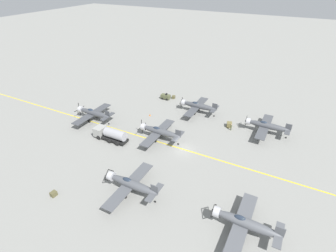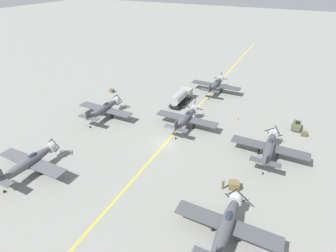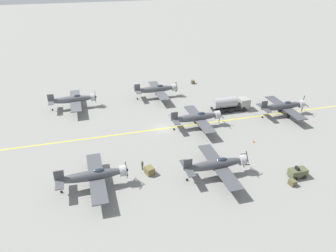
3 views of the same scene
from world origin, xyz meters
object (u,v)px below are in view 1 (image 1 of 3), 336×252
(airplane_near_right, at_px, (266,126))
(supply_crate_outboard, at_px, (229,125))
(airplane_far_center, at_px, (93,113))
(ground_crew_walking, at_px, (231,127))
(traffic_cone, at_px, (150,115))
(fuel_tanker, at_px, (110,134))
(airplane_mid_left, at_px, (131,184))
(airplane_mid_center, at_px, (159,132))
(airplane_near_left, at_px, (244,223))
(airplane_mid_right, at_px, (198,106))
(tow_tractor, at_px, (166,97))
(supply_crate_mid_lane, at_px, (174,97))
(supply_crate_by_tanker, at_px, (54,194))

(airplane_near_right, bearing_deg, supply_crate_outboard, 88.68)
(airplane_far_center, xyz_separation_m, ground_crew_walking, (11.15, -31.51, -1.12))
(airplane_near_right, relative_size, traffic_cone, 21.82)
(airplane_far_center, height_order, fuel_tanker, airplane_far_center)
(airplane_mid_left, xyz_separation_m, airplane_mid_center, (16.34, 3.76, 0.00))
(airplane_near_left, distance_m, airplane_mid_right, 36.49)
(airplane_near_right, xyz_separation_m, airplane_mid_left, (-29.74, 16.43, 0.00))
(airplane_mid_right, bearing_deg, fuel_tanker, 151.09)
(tow_tractor, bearing_deg, fuel_tanker, 178.33)
(airplane_mid_left, relative_size, airplane_mid_right, 1.00)
(traffic_cone, bearing_deg, supply_crate_outboard, -78.10)
(airplane_mid_left, distance_m, airplane_mid_right, 31.85)
(tow_tractor, bearing_deg, supply_crate_outboard, -107.74)
(airplane_near_right, relative_size, airplane_mid_right, 1.00)
(supply_crate_mid_lane, relative_size, traffic_cone, 1.79)
(airplane_mid_center, bearing_deg, airplane_mid_left, -176.54)
(airplane_near_left, bearing_deg, airplane_mid_left, 93.86)
(airplane_near_left, height_order, fuel_tanker, airplane_near_left)
(airplane_mid_left, bearing_deg, airplane_near_left, -82.74)
(airplane_near_left, xyz_separation_m, airplane_mid_center, (15.33, 22.21, 0.00))
(airplane_near_left, height_order, airplane_mid_right, same)
(airplane_mid_right, xyz_separation_m, fuel_tanker, (-20.67, 12.06, -0.50))
(ground_crew_walking, bearing_deg, supply_crate_by_tanker, 149.18)
(airplane_near_right, xyz_separation_m, tow_tractor, (5.62, 28.86, -1.22))
(airplane_near_left, xyz_separation_m, airplane_mid_right, (30.82, 19.52, 0.00))
(airplane_near_right, relative_size, supply_crate_mid_lane, 12.17)
(ground_crew_walking, relative_size, traffic_cone, 2.96)
(supply_crate_outboard, xyz_separation_m, traffic_cone, (-4.12, 19.58, -0.29))
(fuel_tanker, xyz_separation_m, tow_tractor, (24.20, -0.71, -0.72))
(fuel_tanker, bearing_deg, supply_crate_outboard, -50.73)
(airplane_mid_right, xyz_separation_m, supply_crate_by_tanker, (-38.37, 10.02, -1.60))
(airplane_mid_left, xyz_separation_m, supply_crate_outboard, (28.72, -8.33, -1.44))
(ground_crew_walking, distance_m, supply_crate_by_tanker, 39.49)
(airplane_far_center, height_order, airplane_near_left, airplane_far_center)
(airplane_mid_right, relative_size, supply_crate_by_tanker, 12.25)
(airplane_near_right, xyz_separation_m, airplane_mid_right, (2.09, 17.51, 0.00))
(airplane_mid_left, relative_size, airplane_mid_center, 1.00)
(supply_crate_by_tanker, bearing_deg, supply_crate_outboard, -28.86)
(airplane_mid_right, distance_m, fuel_tanker, 23.93)
(airplane_near_left, bearing_deg, supply_crate_mid_lane, 39.75)
(airplane_mid_right, height_order, supply_crate_mid_lane, airplane_mid_right)
(airplane_mid_left, bearing_deg, traffic_cone, 28.70)
(fuel_tanker, height_order, supply_crate_mid_lane, fuel_tanker)
(airplane_near_right, relative_size, ground_crew_walking, 7.38)
(fuel_tanker, relative_size, supply_crate_mid_lane, 8.12)
(airplane_mid_left, xyz_separation_m, traffic_cone, (24.59, 11.25, -1.74))
(airplane_mid_center, bearing_deg, supply_crate_outboard, -53.82)
(tow_tractor, relative_size, traffic_cone, 4.73)
(supply_crate_mid_lane, bearing_deg, airplane_mid_center, -161.57)
(supply_crate_by_tanker, xyz_separation_m, supply_crate_outboard, (35.26, -19.43, 0.16))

